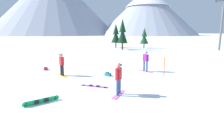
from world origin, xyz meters
TOP-DOWN VIEW (x-y plane):
  - ground_plane at (0.00, 0.00)m, footprint 800.00×800.00m
  - snowboarder_foreground at (2.51, -0.12)m, footprint 0.50×1.55m
  - snowboarder_midground at (-2.59, 3.09)m, footprint 1.36×1.16m
  - snowboarder_background at (3.71, 6.04)m, footprint 1.36×1.18m
  - loose_snowboard_near_right at (-0.87, -2.10)m, footprint 1.18×1.38m
  - loose_snowboard_far_spare at (0.76, 0.98)m, footprint 1.90×0.45m
  - backpack_red at (-5.11, 4.69)m, footprint 0.53×0.55m
  - backpack_teal at (0.92, 3.83)m, footprint 0.55×0.45m
  - trail_marker_pole at (5.17, 4.52)m, footprint 0.06×0.06m
  - pine_tree_short at (2.52, 28.85)m, footprint 1.81×1.81m
  - pine_tree_leaning at (-3.45, 28.18)m, footprint 2.01×2.01m
  - pine_tree_broad at (-1.37, 24.30)m, footprint 1.98×1.98m
  - ski_lift_tower at (16.42, 27.22)m, footprint 3.19×0.36m
  - peak_east_ridge at (-103.49, 174.46)m, footprint 137.37×137.37m
  - peak_west_ridge at (-1.86, 180.46)m, footprint 100.40×100.40m

SIDE VIEW (x-z plane):
  - ground_plane at x=0.00m, z-range 0.00..0.00m
  - loose_snowboard_far_spare at x=0.76m, z-range -0.03..0.07m
  - backpack_red at x=-5.11m, z-range -0.02..0.25m
  - backpack_teal at x=0.92m, z-range -0.02..0.27m
  - loose_snowboard_near_right at x=-0.87m, z-range 0.00..0.26m
  - trail_marker_pole at x=5.17m, z-range 0.00..1.51m
  - snowboarder_midground at x=-2.59m, z-range 0.05..1.82m
  - snowboarder_background at x=3.71m, z-range 0.06..1.83m
  - snowboarder_foreground at x=2.51m, z-range 0.05..1.83m
  - pine_tree_short at x=2.52m, z-range 0.19..4.42m
  - pine_tree_leaning at x=-3.45m, z-range 0.23..5.29m
  - pine_tree_broad at x=-1.37m, z-range 0.26..6.10m
  - ski_lift_tower at x=16.42m, z-range 0.68..9.79m
  - peak_west_ridge at x=-1.86m, z-range 1.06..48.11m
  - peak_east_ridge at x=-103.49m, z-range 1.56..71.15m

